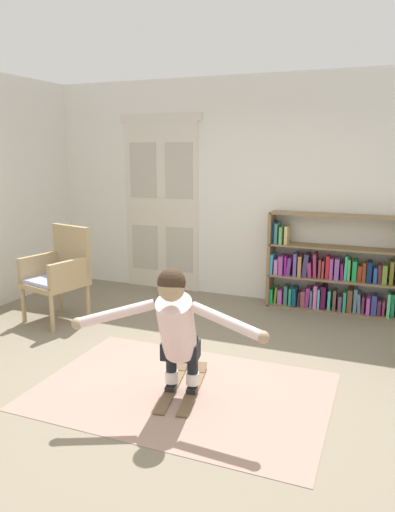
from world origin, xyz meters
The scene contains 8 objects.
ground_plane centered at (0.00, 0.00, 0.00)m, with size 7.20×7.20×0.00m, color #7C705C.
back_wall centered at (0.00, 2.60, 1.45)m, with size 6.00×0.10×2.90m, color silver.
double_door centered at (-1.38, 2.54, 1.23)m, with size 1.22×0.05×2.45m.
rug centered at (0.12, -0.21, 0.00)m, with size 2.40×1.62×0.01m, color #A07E6F.
bookshelf centered at (1.03, 2.39, 0.47)m, with size 1.69×0.30×1.21m.
wicker_chair centered at (-1.92, 0.89, 0.58)m, with size 0.73×0.73×1.10m.
skis_pair centered at (0.12, -0.18, 0.02)m, with size 0.42×0.88×0.07m.
person_skier centered at (0.15, -0.38, 0.65)m, with size 1.44×0.74×1.06m.
Camera 1 is at (1.61, -3.57, 1.97)m, focal length 33.75 mm.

